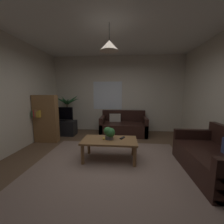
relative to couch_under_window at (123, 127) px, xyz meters
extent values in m
cube|color=brown|center=(-0.24, -2.09, -0.28)|extent=(4.83, 5.19, 0.02)
cube|color=gray|center=(-0.24, -2.29, -0.27)|extent=(3.14, 2.85, 0.01)
cube|color=beige|center=(-0.24, 0.53, 1.14)|extent=(4.95, 0.06, 2.82)
cube|color=white|center=(-0.24, -2.09, 2.56)|extent=(4.83, 5.19, 0.02)
cube|color=white|center=(-0.62, 0.50, 1.08)|extent=(1.09, 0.01, 1.05)
cube|color=black|center=(0.01, -0.04, -0.06)|extent=(1.58, 0.89, 0.42)
cube|color=black|center=(0.01, 0.34, 0.35)|extent=(1.58, 0.12, 0.40)
cube|color=black|center=(-0.73, -0.04, 0.05)|extent=(0.12, 0.89, 0.64)
cube|color=black|center=(0.74, -0.04, 0.05)|extent=(0.12, 0.89, 0.64)
cube|color=#B7AD9E|center=(-0.30, 0.16, 0.29)|extent=(0.41, 0.14, 0.28)
cube|color=black|center=(1.63, -2.27, -0.06)|extent=(0.89, 1.52, 0.42)
cube|color=black|center=(1.63, -1.57, 0.05)|extent=(0.89, 0.12, 0.64)
cube|color=olive|center=(-0.29, -1.89, 0.16)|extent=(1.18, 0.63, 0.04)
cylinder|color=olive|center=(-0.82, -2.14, -0.06)|extent=(0.07, 0.07, 0.42)
cylinder|color=olive|center=(0.25, -2.14, -0.06)|extent=(0.07, 0.07, 0.42)
cylinder|color=olive|center=(-0.82, -1.63, -0.06)|extent=(0.07, 0.07, 0.42)
cylinder|color=olive|center=(0.25, -1.63, -0.06)|extent=(0.07, 0.07, 0.42)
cube|color=gold|center=(-0.38, -1.86, 0.20)|extent=(0.15, 0.12, 0.02)
cube|color=black|center=(-0.01, -1.78, 0.20)|extent=(0.12, 0.16, 0.02)
cylinder|color=#4C4C51|center=(-0.30, -1.85, 0.22)|extent=(0.18, 0.18, 0.08)
sphere|color=#2D6B33|center=(-0.27, -1.87, 0.34)|extent=(0.21, 0.21, 0.21)
sphere|color=#2D6B33|center=(-0.33, -1.88, 0.38)|extent=(0.17, 0.17, 0.17)
cube|color=black|center=(-2.10, -0.25, -0.02)|extent=(0.90, 0.44, 0.50)
cube|color=black|center=(-2.10, -0.27, 0.49)|extent=(0.76, 0.05, 0.43)
cube|color=black|center=(-2.10, -0.29, 0.49)|extent=(0.72, 0.00, 0.39)
cube|color=black|center=(-2.10, -0.27, 0.25)|extent=(0.24, 0.16, 0.04)
cylinder|color=beige|center=(-2.11, 0.21, -0.12)|extent=(0.32, 0.32, 0.30)
cylinder|color=brown|center=(-2.11, 0.21, 0.42)|extent=(0.05, 0.05, 0.79)
cone|color=#235B2D|center=(-1.86, 0.16, 0.90)|extent=(0.56, 0.22, 0.28)
cone|color=#235B2D|center=(-1.93, 0.36, 0.95)|extent=(0.42, 0.42, 0.41)
cone|color=#235B2D|center=(-2.18, 0.45, 0.89)|extent=(0.18, 0.53, 0.28)
cone|color=#235B2D|center=(-2.26, 0.30, 0.94)|extent=(0.38, 0.29, 0.36)
cone|color=#235B2D|center=(-2.31, 0.08, 0.94)|extent=(0.44, 0.38, 0.38)
cone|color=#235B2D|center=(-2.12, 0.04, 0.89)|extent=(0.12, 0.38, 0.25)
cone|color=#235B2D|center=(-2.02, 0.06, 0.87)|extent=(0.24, 0.36, 0.26)
cube|color=olive|center=(-2.28, -0.94, 0.43)|extent=(0.70, 0.22, 1.40)
cube|color=#387247|center=(-2.57, -1.06, 0.59)|extent=(0.03, 0.16, 0.19)
cube|color=#B22D2D|center=(-2.53, -1.06, 0.60)|extent=(0.04, 0.16, 0.20)
cube|color=#99663F|center=(-2.48, -1.06, 0.61)|extent=(0.05, 0.16, 0.22)
cube|color=gold|center=(-2.42, -1.06, 0.58)|extent=(0.05, 0.16, 0.17)
cube|color=gold|center=(-2.38, -1.06, 0.60)|extent=(0.03, 0.16, 0.20)
cylinder|color=black|center=(-0.29, -1.89, 2.38)|extent=(0.01, 0.01, 0.33)
cone|color=beige|center=(-0.29, -1.89, 2.12)|extent=(0.38, 0.38, 0.20)
camera|label=1|loc=(0.02, -4.75, 1.20)|focal=22.01mm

